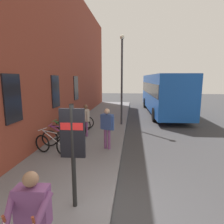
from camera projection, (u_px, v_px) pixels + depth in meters
The scene contains 15 objects.
ground at pixel (143, 137), 10.08m from camera, with size 60.00×60.00×0.00m, color #38383A.
sidewalk_pavement at pixel (99, 125), 12.33m from camera, with size 24.00×3.50×0.12m, color slate.
station_facade at pixel (70, 57), 12.76m from camera, with size 22.00×0.65×8.97m.
bicycle_end_of_row at pixel (53, 145), 7.44m from camera, with size 0.68×1.70×0.97m.
bicycle_leaning_wall at pixel (62, 138), 8.30m from camera, with size 0.48×1.77×0.97m.
bicycle_by_door at pixel (64, 133), 9.11m from camera, with size 0.48×1.77×0.97m.
bicycle_nearest_sign at pixel (70, 129), 9.80m from camera, with size 0.48×1.76×0.97m.
bicycle_beside_lamp at pixel (75, 125), 10.66m from camera, with size 0.48×1.77×0.97m.
bicycle_mid_rack at pixel (80, 121), 11.50m from camera, with size 0.56×1.74×0.97m.
transit_info_sign at pixel (73, 140), 4.20m from camera, with size 0.11×0.55×2.40m.
city_bus at pixel (163, 92), 16.63m from camera, with size 10.60×2.97×3.35m.
pedestrian_crossing_street at pixel (86, 117), 9.71m from camera, with size 0.54×0.45×1.64m.
pedestrian_by_facade at pixel (107, 124), 7.93m from camera, with size 0.42×0.61×1.72m.
tourist_with_hotdogs at pixel (33, 214), 2.74m from camera, with size 0.58×0.64×1.65m.
street_lamp at pixel (122, 73), 11.86m from camera, with size 0.28×0.28×5.52m.
Camera 1 is at (-3.83, -0.44, 3.05)m, focal length 30.73 mm.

